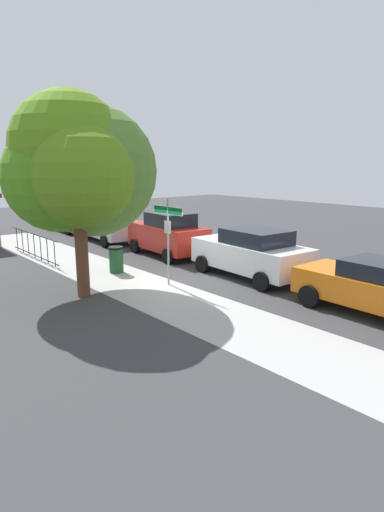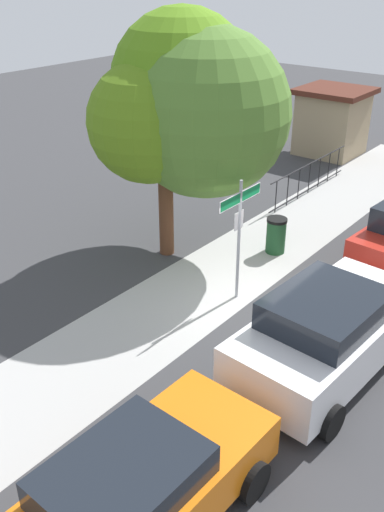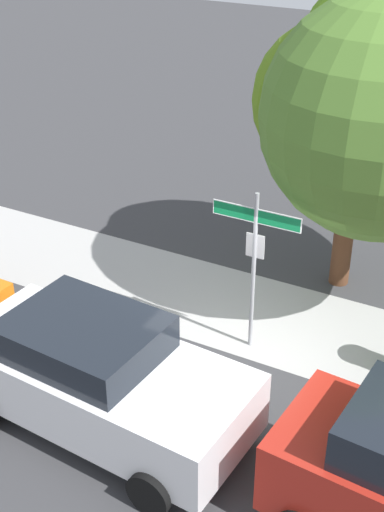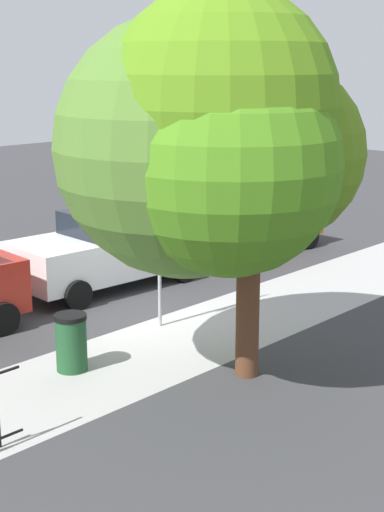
# 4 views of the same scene
# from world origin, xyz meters

# --- Properties ---
(ground_plane) EXTENTS (60.00, 60.00, 0.00)m
(ground_plane) POSITION_xyz_m (0.00, 0.00, 0.00)
(ground_plane) COLOR #38383A
(sidewalk_strip) EXTENTS (24.00, 2.60, 0.00)m
(sidewalk_strip) POSITION_xyz_m (2.00, 1.30, 0.00)
(sidewalk_strip) COLOR #A7A6A3
(sidewalk_strip) RESTS_ON ground_plane
(street_sign) EXTENTS (1.52, 0.07, 2.90)m
(street_sign) POSITION_xyz_m (-0.10, 0.40, 2.00)
(street_sign) COLOR #9EA0A5
(street_sign) RESTS_ON ground_plane
(shade_tree) EXTENTS (4.65, 4.74, 6.16)m
(shade_tree) POSITION_xyz_m (1.08, 2.88, 3.87)
(shade_tree) COLOR brown
(shade_tree) RESTS_ON ground_plane
(car_orange) EXTENTS (4.29, 2.03, 1.50)m
(car_orange) POSITION_xyz_m (-6.05, -2.07, 0.78)
(car_orange) COLOR orange
(car_orange) RESTS_ON ground_plane
(car_white) EXTENTS (4.58, 2.37, 1.76)m
(car_white) POSITION_xyz_m (-1.25, -2.44, 0.90)
(car_white) COLOR white
(car_white) RESTS_ON ground_plane
(trash_bin) EXTENTS (0.55, 0.55, 0.98)m
(trash_bin) POSITION_xyz_m (2.45, 0.90, 0.49)
(trash_bin) COLOR #1E4C28
(trash_bin) RESTS_ON ground_plane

